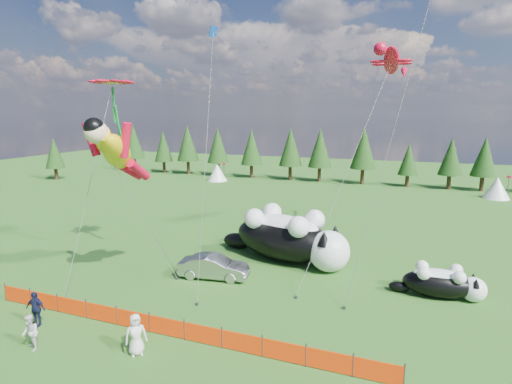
{
  "coord_description": "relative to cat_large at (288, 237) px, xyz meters",
  "views": [
    {
      "loc": [
        10.39,
        -18.34,
        10.8
      ],
      "look_at": [
        2.1,
        4.0,
        6.12
      ],
      "focal_mm": 28.0,
      "sensor_mm": 36.0,
      "label": 1
    }
  ],
  "objects": [
    {
      "name": "ground",
      "position": [
        -2.79,
        -9.06,
        -1.86
      ],
      "size": [
        160.0,
        160.0,
        0.0
      ],
      "primitive_type": "plane",
      "color": "#0D3309",
      "rests_on": "ground"
    },
    {
      "name": "spectator_e",
      "position": [
        -3.25,
        -13.84,
        -0.88
      ],
      "size": [
        1.13,
        1.11,
        1.96
      ],
      "primitive_type": "imported",
      "rotation": [
        0.0,
        0.0,
        0.75
      ],
      "color": "silver",
      "rests_on": "ground"
    },
    {
      "name": "cat_small",
      "position": [
        10.29,
        -2.64,
        -0.92
      ],
      "size": [
        5.44,
        2.05,
        1.97
      ],
      "rotation": [
        0.0,
        0.0,
        0.04
      ],
      "color": "black",
      "rests_on": "ground"
    },
    {
      "name": "spectator_b",
      "position": [
        -8.04,
        -15.27,
        -0.99
      ],
      "size": [
        0.98,
        0.86,
        1.74
      ],
      "primitive_type": "imported",
      "rotation": [
        0.0,
        0.0,
        -0.54
      ],
      "color": "silver",
      "rests_on": "ground"
    },
    {
      "name": "gecko_kite",
      "position": [
        6.3,
        4.61,
        12.74
      ],
      "size": [
        5.81,
        13.59,
        18.32
      ],
      "color": "red",
      "rests_on": "ground"
    },
    {
      "name": "spectator_c",
      "position": [
        -9.7,
        -13.52,
        -0.93
      ],
      "size": [
        1.15,
        0.7,
        1.85
      ],
      "primitive_type": "imported",
      "rotation": [
        0.0,
        0.0,
        0.14
      ],
      "color": "#131735",
      "rests_on": "ground"
    },
    {
      "name": "superhero_kite",
      "position": [
        -7.96,
        -8.6,
        6.77
      ],
      "size": [
        6.39,
        6.55,
        11.16
      ],
      "color": "gold",
      "rests_on": "ground"
    },
    {
      "name": "safety_fence",
      "position": [
        -2.79,
        -12.06,
        -1.35
      ],
      "size": [
        22.06,
        0.06,
        1.1
      ],
      "color": "#262626",
      "rests_on": "ground"
    },
    {
      "name": "cat_large",
      "position": [
        0.0,
        0.0,
        0.0
      ],
      "size": [
        10.62,
        5.87,
        3.91
      ],
      "rotation": [
        0.0,
        0.0,
        -0.28
      ],
      "color": "black",
      "rests_on": "ground"
    },
    {
      "name": "diamond_kite_a",
      "position": [
        -4.46,
        -2.99,
        13.22
      ],
      "size": [
        1.99,
        6.6,
        17.21
      ],
      "color": "#0C46B8",
      "rests_on": "ground"
    },
    {
      "name": "flower_kite",
      "position": [
        -10.71,
        -5.28,
        10.83
      ],
      "size": [
        3.69,
        8.2,
        14.19
      ],
      "color": "red",
      "rests_on": "ground"
    },
    {
      "name": "car",
      "position": [
        -3.79,
        -4.79,
        -1.09
      ],
      "size": [
        4.87,
        2.32,
        1.54
      ],
      "primitive_type": "imported",
      "rotation": [
        0.0,
        0.0,
        1.72
      ],
      "color": "#AAA9AE",
      "rests_on": "ground"
    },
    {
      "name": "festival_tents",
      "position": [
        8.21,
        30.94,
        -0.46
      ],
      "size": [
        50.0,
        3.2,
        2.8
      ],
      "primitive_type": null,
      "color": "white",
      "rests_on": "ground"
    },
    {
      "name": "tree_line",
      "position": [
        -2.79,
        35.94,
        2.14
      ],
      "size": [
        90.0,
        4.0,
        8.0
      ],
      "primitive_type": null,
      "color": "black",
      "rests_on": "ground"
    }
  ]
}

